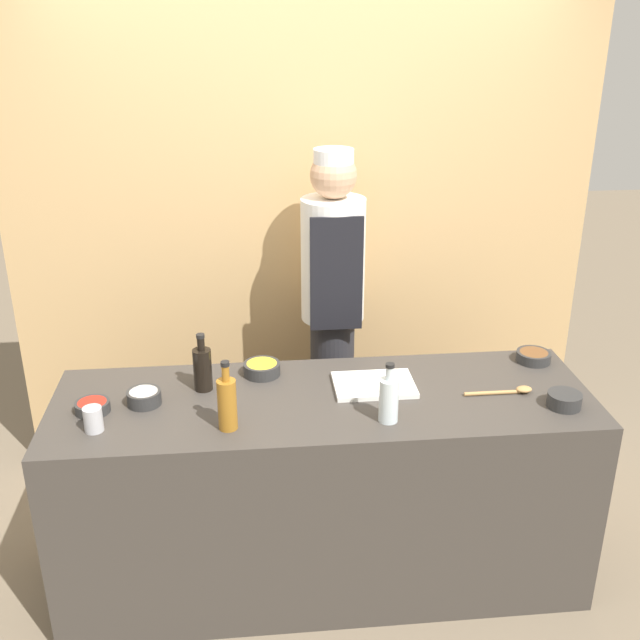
% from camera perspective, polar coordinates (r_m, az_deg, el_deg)
% --- Properties ---
extents(ground_plane, '(14.00, 14.00, 0.00)m').
position_cam_1_polar(ground_plane, '(3.54, 0.24, -18.50)').
color(ground_plane, '#756651').
extents(cabinet_wall, '(2.95, 0.18, 2.40)m').
position_cam_1_polar(cabinet_wall, '(3.92, -1.40, 5.95)').
color(cabinet_wall, tan).
rests_on(cabinet_wall, ground_plane).
extents(counter, '(2.18, 0.71, 0.88)m').
position_cam_1_polar(counter, '(3.27, 0.25, -12.70)').
color(counter, '#3D3833').
rests_on(counter, ground_plane).
extents(sauce_bowl_white, '(0.14, 0.14, 0.06)m').
position_cam_1_polar(sauce_bowl_white, '(3.05, -13.26, -5.72)').
color(sauce_bowl_white, '#2D2D2D').
rests_on(sauce_bowl_white, counter).
extents(sauce_bowl_yellow, '(0.16, 0.16, 0.05)m').
position_cam_1_polar(sauce_bowl_yellow, '(3.21, -4.45, -3.68)').
color(sauce_bowl_yellow, '#2D2D2D').
rests_on(sauce_bowl_yellow, counter).
extents(sauce_bowl_brown, '(0.15, 0.15, 0.05)m').
position_cam_1_polar(sauce_bowl_brown, '(3.45, 15.96, -2.66)').
color(sauce_bowl_brown, '#2D2D2D').
rests_on(sauce_bowl_brown, counter).
extents(sauce_bowl_purple, '(0.13, 0.13, 0.06)m').
position_cam_1_polar(sauce_bowl_purple, '(3.10, 18.12, -5.76)').
color(sauce_bowl_purple, '#2D2D2D').
rests_on(sauce_bowl_purple, counter).
extents(sauce_bowl_red, '(0.13, 0.13, 0.04)m').
position_cam_1_polar(sauce_bowl_red, '(3.05, -16.95, -6.30)').
color(sauce_bowl_red, '#2D2D2D').
rests_on(sauce_bowl_red, counter).
extents(cutting_board, '(0.33, 0.24, 0.02)m').
position_cam_1_polar(cutting_board, '(3.11, 4.14, -4.95)').
color(cutting_board, white).
rests_on(cutting_board, counter).
extents(bottle_amber, '(0.07, 0.07, 0.28)m').
position_cam_1_polar(bottle_amber, '(2.79, -7.09, -6.27)').
color(bottle_amber, '#9E661E').
rests_on(bottle_amber, counter).
extents(bottle_soy, '(0.08, 0.08, 0.25)m').
position_cam_1_polar(bottle_soy, '(3.09, -8.94, -3.63)').
color(bottle_soy, black).
rests_on(bottle_soy, counter).
extents(bottle_clear, '(0.07, 0.07, 0.24)m').
position_cam_1_polar(bottle_clear, '(2.84, 5.26, -5.99)').
color(bottle_clear, silver).
rests_on(bottle_clear, counter).
extents(cup_steel, '(0.07, 0.07, 0.10)m').
position_cam_1_polar(cup_steel, '(2.91, -16.90, -7.25)').
color(cup_steel, '#B7B7BC').
rests_on(cup_steel, counter).
extents(wooden_spoon, '(0.28, 0.05, 0.03)m').
position_cam_1_polar(wooden_spoon, '(3.15, 14.24, -5.26)').
color(wooden_spoon, '#B2844C').
rests_on(wooden_spoon, counter).
extents(chef_center, '(0.30, 0.31, 1.75)m').
position_cam_1_polar(chef_center, '(3.64, 0.97, 0.84)').
color(chef_center, '#28282D').
rests_on(chef_center, ground_plane).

